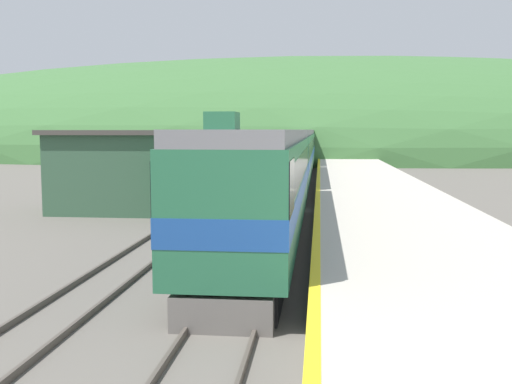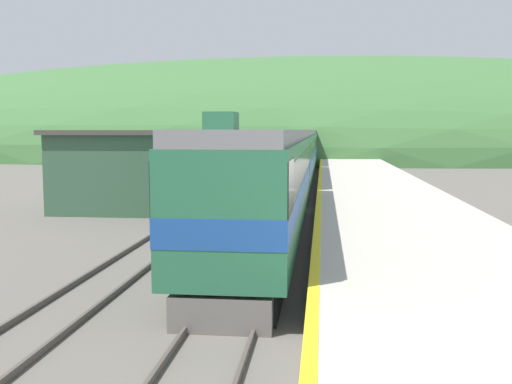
# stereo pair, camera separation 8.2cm
# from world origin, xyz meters

# --- Properties ---
(track_main) EXTENTS (1.52, 180.00, 0.16)m
(track_main) POSITION_xyz_m (0.00, 70.00, 0.08)
(track_main) COLOR #4C443D
(track_main) RESTS_ON ground
(track_siding) EXTENTS (1.52, 180.00, 0.16)m
(track_siding) POSITION_xyz_m (-3.87, 70.00, 0.08)
(track_siding) COLOR #4C443D
(track_siding) RESTS_ON ground
(platform) EXTENTS (6.68, 140.00, 1.00)m
(platform) POSITION_xyz_m (5.16, 50.00, 0.49)
(platform) COLOR #BCB5A5
(platform) RESTS_ON ground
(distant_hills) EXTENTS (214.00, 96.30, 34.36)m
(distant_hills) POSITION_xyz_m (0.00, 121.88, 0.00)
(distant_hills) COLOR #3D6B38
(distant_hills) RESTS_ON ground
(station_shed) EXTENTS (6.87, 5.07, 4.23)m
(station_shed) POSITION_xyz_m (-8.28, 36.73, 2.14)
(station_shed) COLOR #385B42
(station_shed) RESTS_ON ground
(express_train_lead_car) EXTENTS (2.86, 19.24, 4.61)m
(express_train_lead_car) POSITION_xyz_m (0.00, 27.93, 2.32)
(express_train_lead_car) COLOR black
(express_train_lead_car) RESTS_ON ground
(carriage_second) EXTENTS (2.85, 19.79, 4.25)m
(carriage_second) POSITION_xyz_m (0.00, 48.56, 2.31)
(carriage_second) COLOR black
(carriage_second) RESTS_ON ground
(carriage_third) EXTENTS (2.85, 19.79, 4.25)m
(carriage_third) POSITION_xyz_m (0.00, 69.23, 2.31)
(carriage_third) COLOR black
(carriage_third) RESTS_ON ground
(siding_train) EXTENTS (2.90, 35.06, 3.77)m
(siding_train) POSITION_xyz_m (-3.87, 50.32, 1.94)
(siding_train) COLOR black
(siding_train) RESTS_ON ground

